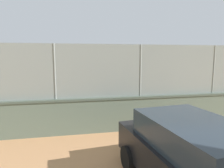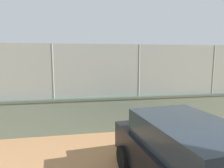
{
  "view_description": "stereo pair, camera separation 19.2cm",
  "coord_description": "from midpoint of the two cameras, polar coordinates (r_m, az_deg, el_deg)",
  "views": [
    {
      "loc": [
        2.55,
        17.62,
        2.87
      ],
      "look_at": [
        0.44,
        6.51,
        1.3
      ],
      "focal_mm": 32.22,
      "sensor_mm": 36.0,
      "label": 1
    },
    {
      "loc": [
        2.36,
        17.66,
        2.87
      ],
      "look_at": [
        0.44,
        6.51,
        1.3
      ],
      "focal_mm": 32.22,
      "sensor_mm": 36.0,
      "label": 2
    }
  ],
  "objects": [
    {
      "name": "ground_plane",
      "position": [
        18.04,
        -2.8,
        -1.3
      ],
      "size": [
        260.0,
        260.0,
        0.0
      ],
      "primitive_type": "plane",
      "color": "tan"
    },
    {
      "name": "perimeter_wall",
      "position": [
        7.75,
        -4.22,
        -8.59
      ],
      "size": [
        29.3,
        0.66,
        1.34
      ],
      "color": "slate",
      "rests_on": "ground_plane"
    },
    {
      "name": "fence_panel_on_wall",
      "position": [
        7.46,
        -4.35,
        3.67
      ],
      "size": [
        28.78,
        0.31,
        1.98
      ],
      "color": "gray",
      "rests_on": "perimeter_wall"
    },
    {
      "name": "player_at_service_line",
      "position": [
        16.71,
        8.64,
        0.84
      ],
      "size": [
        0.9,
        0.98,
        1.45
      ],
      "color": "#B2B2B2",
      "rests_on": "ground_plane"
    },
    {
      "name": "player_baseline_waiting",
      "position": [
        14.91,
        5.75,
        0.29
      ],
      "size": [
        1.09,
        0.83,
        1.55
      ],
      "color": "black",
      "rests_on": "ground_plane"
    },
    {
      "name": "player_near_wall_returning",
      "position": [
        10.93,
        -22.01,
        -2.95
      ],
      "size": [
        1.0,
        0.69,
        1.58
      ],
      "color": "#591919",
      "rests_on": "ground_plane"
    },
    {
      "name": "sports_ball",
      "position": [
        15.46,
        16.25,
        -2.82
      ],
      "size": [
        0.18,
        0.18,
        0.18
      ],
      "primitive_type": "sphere",
      "color": "#3399D8",
      "rests_on": "ground_plane"
    },
    {
      "name": "courtside_bench",
      "position": [
        9.85,
        -2.23,
        -6.28
      ],
      "size": [
        1.6,
        0.39,
        0.87
      ],
      "color": "gray",
      "rests_on": "ground_plane"
    },
    {
      "name": "parked_car_black",
      "position": [
        4.47,
        22.67,
        -19.86
      ],
      "size": [
        2.42,
        4.75,
        1.6
      ],
      "color": "black",
      "rests_on": "ground_plane"
    }
  ]
}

